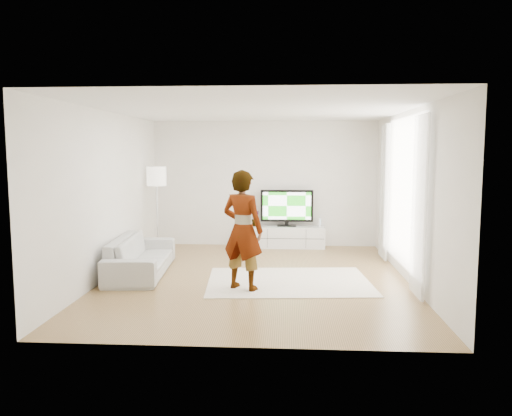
# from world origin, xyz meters

# --- Properties ---
(floor) EXTENTS (6.00, 6.00, 0.00)m
(floor) POSITION_xyz_m (0.00, 0.00, 0.00)
(floor) COLOR #A8814C
(floor) RESTS_ON ground
(ceiling) EXTENTS (6.00, 6.00, 0.00)m
(ceiling) POSITION_xyz_m (0.00, 0.00, 2.80)
(ceiling) COLOR white
(ceiling) RESTS_ON wall_back
(wall_left) EXTENTS (0.02, 6.00, 2.80)m
(wall_left) POSITION_xyz_m (-2.50, 0.00, 1.40)
(wall_left) COLOR white
(wall_left) RESTS_ON floor
(wall_right) EXTENTS (0.02, 6.00, 2.80)m
(wall_right) POSITION_xyz_m (2.50, 0.00, 1.40)
(wall_right) COLOR white
(wall_right) RESTS_ON floor
(wall_back) EXTENTS (5.00, 0.02, 2.80)m
(wall_back) POSITION_xyz_m (0.00, 3.00, 1.40)
(wall_back) COLOR white
(wall_back) RESTS_ON floor
(wall_front) EXTENTS (5.00, 0.02, 2.80)m
(wall_front) POSITION_xyz_m (0.00, -3.00, 1.40)
(wall_front) COLOR white
(wall_front) RESTS_ON floor
(window) EXTENTS (0.01, 2.60, 2.50)m
(window) POSITION_xyz_m (2.48, 0.30, 1.45)
(window) COLOR white
(window) RESTS_ON wall_right
(curtain_near) EXTENTS (0.04, 0.70, 2.60)m
(curtain_near) POSITION_xyz_m (2.40, -1.00, 1.35)
(curtain_near) COLOR white
(curtain_near) RESTS_ON floor
(curtain_far) EXTENTS (0.04, 0.70, 2.60)m
(curtain_far) POSITION_xyz_m (2.40, 1.60, 1.35)
(curtain_far) COLOR white
(curtain_far) RESTS_ON floor
(media_console) EXTENTS (1.68, 0.48, 0.47)m
(media_console) POSITION_xyz_m (0.51, 2.76, 0.24)
(media_console) COLOR white
(media_console) RESTS_ON floor
(television) EXTENTS (1.16, 0.23, 0.81)m
(television) POSITION_xyz_m (0.51, 2.79, 0.91)
(television) COLOR black
(television) RESTS_ON media_console
(game_console) EXTENTS (0.06, 0.16, 0.21)m
(game_console) POSITION_xyz_m (1.24, 2.76, 0.58)
(game_console) COLOR white
(game_console) RESTS_ON media_console
(potted_plant) EXTENTS (0.21, 0.21, 0.36)m
(potted_plant) POSITION_xyz_m (-0.21, 2.77, 0.65)
(potted_plant) COLOR #3F7238
(potted_plant) RESTS_ON media_console
(rug) EXTENTS (2.77, 2.10, 0.01)m
(rug) POSITION_xyz_m (0.55, -0.20, 0.01)
(rug) COLOR white
(rug) RESTS_ON floor
(player) EXTENTS (0.79, 0.68, 1.84)m
(player) POSITION_xyz_m (-0.16, -0.70, 0.93)
(player) COLOR #334772
(player) RESTS_ON rug
(sofa) EXTENTS (1.04, 2.27, 0.64)m
(sofa) POSITION_xyz_m (-2.02, 0.19, 0.32)
(sofa) COLOR silver
(sofa) RESTS_ON floor
(floor_lamp) EXTENTS (0.40, 0.40, 1.81)m
(floor_lamp) POSITION_xyz_m (-2.20, 1.99, 1.53)
(floor_lamp) COLOR silver
(floor_lamp) RESTS_ON floor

